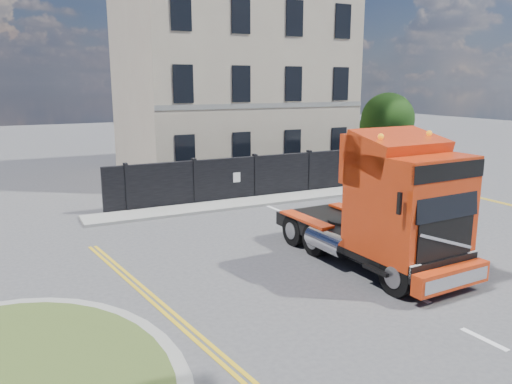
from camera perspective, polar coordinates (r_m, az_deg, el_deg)
ground at (r=14.30m, az=1.61°, el=-9.56°), size 120.00×120.00×0.00m
hoarding_fence at (r=24.73m, az=5.17°, el=2.18°), size 18.80×0.25×2.00m
georgian_building at (r=30.75m, az=-3.11°, el=13.12°), size 12.30×10.30×12.80m
tree at (r=31.59m, az=14.50°, el=7.78°), size 3.20×3.20×4.80m
pavement_far at (r=23.88m, az=5.13°, el=-0.48°), size 20.00×1.60×0.12m
truck at (r=14.66m, az=15.17°, el=-2.15°), size 2.77×6.71×3.96m
flatbed_pickup at (r=26.06m, az=16.09°, el=2.27°), size 2.93×4.82×1.86m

